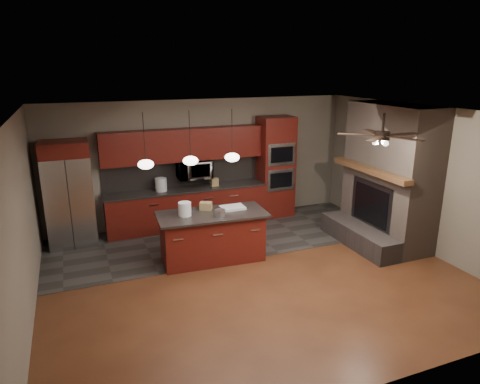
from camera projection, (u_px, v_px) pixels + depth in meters
name	position (u px, v px, depth m)	size (l,w,h in m)	color
ground	(255.00, 274.00, 7.46)	(7.00, 7.00, 0.00)	brown
ceiling	(257.00, 112.00, 6.66)	(7.00, 6.00, 0.02)	white
back_wall	(203.00, 162.00, 9.73)	(7.00, 0.02, 2.80)	gray
right_wall	(420.00, 178.00, 8.30)	(0.02, 6.00, 2.80)	gray
left_wall	(21.00, 226.00, 5.82)	(0.02, 6.00, 2.80)	gray
slate_tile_patch	(221.00, 237.00, 9.06)	(7.00, 2.40, 0.01)	#353230
fireplace_column	(387.00, 181.00, 8.53)	(1.30, 2.10, 2.80)	brown
back_cabinetry	(186.00, 188.00, 9.48)	(3.59, 0.64, 2.20)	#581110
oven_tower	(275.00, 167.00, 10.12)	(0.80, 0.63, 2.38)	#581110
microwave	(194.00, 169.00, 9.44)	(0.73, 0.41, 0.50)	silver
refrigerator	(69.00, 194.00, 8.46)	(0.91, 0.75, 2.12)	silver
kitchen_island	(212.00, 236.00, 7.91)	(2.04, 1.02, 0.92)	#581110
white_bucket	(185.00, 209.00, 7.62)	(0.23, 0.23, 0.25)	white
paint_can	(220.00, 213.00, 7.60)	(0.19, 0.19, 0.13)	#BCBCC1
paint_tray	(232.00, 208.00, 8.02)	(0.44, 0.31, 0.04)	silver
cardboard_box	(206.00, 206.00, 7.96)	(0.22, 0.16, 0.14)	olive
counter_bucket	(161.00, 185.00, 9.20)	(0.25, 0.25, 0.28)	silver
counter_box	(214.00, 182.00, 9.59)	(0.16, 0.13, 0.18)	#9F8152
pendant_left	(146.00, 164.00, 6.94)	(0.26, 0.26, 0.92)	black
pendant_center	(191.00, 160.00, 7.20)	(0.26, 0.26, 0.92)	black
pendant_right	(232.00, 157.00, 7.47)	(0.26, 0.26, 0.92)	black
ceiling_fan	(382.00, 135.00, 6.69)	(1.27, 1.33, 0.41)	black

